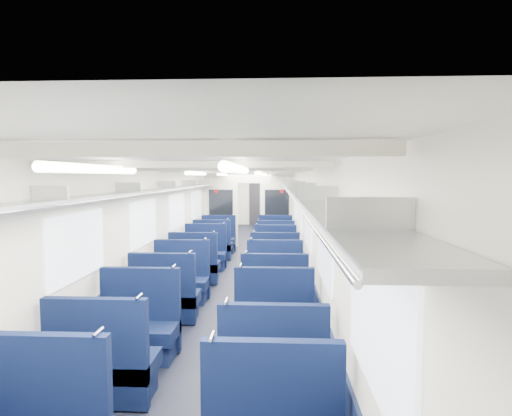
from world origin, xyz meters
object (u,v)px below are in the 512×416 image
(seat_12, at_px, (195,267))
(seat_18, at_px, (218,241))
(seat_13, at_px, (275,267))
(seat_15, at_px, (275,257))
(seat_9, at_px, (274,300))
(seat_14, at_px, (205,255))
(seat_6, at_px, (138,330))
(seat_8, at_px, (165,299))
(seat_17, at_px, (275,248))
(seat_19, at_px, (275,241))
(seat_4, at_px, (103,368))
(seat_5, at_px, (273,377))
(bulkhead, at_px, (249,208))
(seat_16, at_px, (213,247))
(end_door, at_px, (258,203))
(seat_11, at_px, (275,283))
(seat_7, at_px, (274,329))
(seat_10, at_px, (181,282))

(seat_12, distance_m, seat_18, 3.44)
(seat_13, bearing_deg, seat_15, 90.00)
(seat_9, distance_m, seat_14, 3.83)
(seat_6, height_order, seat_9, same)
(seat_14, bearing_deg, seat_13, -35.41)
(seat_8, bearing_deg, seat_17, 69.94)
(seat_13, xyz_separation_m, seat_19, (0.00, 3.46, 0.00))
(seat_4, bearing_deg, seat_5, -3.22)
(seat_14, bearing_deg, seat_8, -90.00)
(bulkhead, xyz_separation_m, seat_16, (-0.83, -2.05, -0.89))
(end_door, height_order, seat_12, end_door)
(seat_15, bearing_deg, end_door, 95.13)
(seat_5, height_order, seat_15, same)
(seat_4, bearing_deg, seat_12, 90.00)
(bulkhead, bearing_deg, seat_15, -76.13)
(seat_12, height_order, seat_18, same)
(seat_11, relative_size, seat_17, 1.00)
(seat_7, distance_m, seat_11, 2.21)
(seat_15, bearing_deg, seat_4, -106.57)
(seat_16, bearing_deg, seat_8, -90.00)
(seat_19, bearing_deg, seat_16, -146.22)
(seat_11, height_order, seat_16, same)
(end_door, distance_m, seat_8, 12.63)
(seat_10, height_order, seat_18, same)
(seat_6, xyz_separation_m, seat_12, (0.00, 3.47, 0.00))
(seat_7, bearing_deg, seat_9, 90.00)
(seat_16, bearing_deg, seat_18, 90.00)
(seat_9, height_order, seat_15, same)
(seat_16, distance_m, seat_18, 1.02)
(seat_11, bearing_deg, seat_18, 109.82)
(seat_14, bearing_deg, seat_11, -55.51)
(bulkhead, bearing_deg, seat_10, -98.28)
(end_door, height_order, seat_11, end_door)
(seat_8, xyz_separation_m, seat_16, (0.00, 4.66, 0.00))
(end_door, height_order, seat_10, end_door)
(seat_7, bearing_deg, seat_5, -90.00)
(seat_11, bearing_deg, seat_8, -147.16)
(seat_5, relative_size, seat_17, 1.00)
(seat_5, height_order, seat_14, same)
(seat_12, bearing_deg, seat_11, -35.10)
(seat_10, xyz_separation_m, seat_19, (1.66, 4.76, 0.00))
(bulkhead, height_order, seat_13, bulkhead)
(bulkhead, xyz_separation_m, seat_13, (0.83, -4.40, -0.89))
(end_door, bearing_deg, seat_13, -85.38)
(seat_6, relative_size, seat_15, 1.00)
(seat_9, distance_m, seat_12, 2.76)
(seat_6, relative_size, seat_11, 1.00)
(seat_6, relative_size, seat_7, 1.00)
(seat_5, bearing_deg, seat_17, 90.00)
(seat_7, distance_m, seat_17, 5.69)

